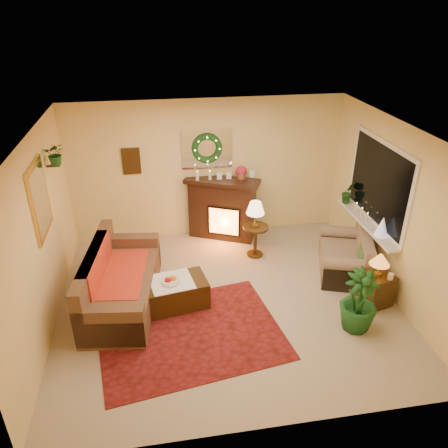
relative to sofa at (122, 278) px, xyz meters
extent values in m
plane|color=beige|center=(1.55, -0.24, -0.43)|extent=(5.00, 5.00, 0.00)
plane|color=white|center=(1.55, -0.24, 2.17)|extent=(5.00, 5.00, 0.00)
plane|color=#EFD88C|center=(1.55, 2.01, 0.87)|extent=(5.00, 5.00, 0.00)
plane|color=#EFD88C|center=(1.55, -2.49, 0.87)|extent=(5.00, 5.00, 0.00)
plane|color=#EFD88C|center=(-0.95, -0.24, 0.87)|extent=(4.50, 4.50, 0.00)
plane|color=#EFD88C|center=(4.05, -0.24, 0.87)|extent=(4.50, 4.50, 0.00)
cube|color=#620F07|center=(0.92, -0.87, -0.42)|extent=(2.70, 2.19, 0.01)
cube|color=#4D2D19|center=(0.00, 0.00, 0.00)|extent=(1.18, 2.18, 0.89)
cube|color=red|center=(-0.08, 0.12, 0.03)|extent=(0.83, 1.35, 0.02)
cube|color=#372514|center=(1.80, 1.80, 0.12)|extent=(1.26, 0.86, 1.11)
sphere|color=#B61F37|center=(2.16, 1.82, 0.87)|extent=(0.21, 0.21, 0.21)
cylinder|color=white|center=(1.35, 1.81, 0.83)|extent=(0.06, 0.06, 0.18)
cylinder|color=beige|center=(1.58, 1.81, 0.83)|extent=(0.06, 0.06, 0.17)
cube|color=white|center=(1.55, 1.99, 1.27)|extent=(0.92, 0.02, 0.72)
torus|color=#194719|center=(1.55, 1.95, 1.29)|extent=(0.55, 0.11, 0.55)
cube|color=#381E11|center=(0.20, 1.99, 1.12)|extent=(0.32, 0.03, 0.48)
cube|color=gold|center=(-0.93, 0.06, 1.32)|extent=(0.03, 0.84, 1.00)
imported|color=#194719|center=(-0.79, 0.81, 1.54)|extent=(0.33, 0.28, 0.36)
cube|color=#B3A496|center=(3.61, 0.27, -0.01)|extent=(1.11, 1.45, 0.74)
cube|color=white|center=(4.04, 0.31, 1.12)|extent=(0.03, 1.86, 1.36)
cube|color=black|center=(4.02, 0.31, 1.12)|extent=(0.02, 1.70, 1.22)
cube|color=white|center=(3.93, 0.31, 0.44)|extent=(0.22, 1.86, 0.04)
cone|color=white|center=(3.94, -0.16, 0.61)|extent=(0.21, 0.21, 0.32)
imported|color=black|center=(3.91, 1.05, 0.66)|extent=(0.28, 0.23, 0.52)
cylinder|color=#442911|center=(2.26, 1.01, -0.10)|extent=(0.59, 0.59, 0.58)
cone|color=#FFE7A5|center=(2.24, 1.00, 0.45)|extent=(0.32, 0.32, 0.49)
cube|color=black|center=(3.73, -0.63, -0.16)|extent=(0.50, 0.50, 0.51)
cone|color=#D95C0E|center=(3.69, -0.67, 0.32)|extent=(0.29, 0.29, 0.42)
cube|color=black|center=(0.72, -0.21, -0.22)|extent=(1.10, 0.72, 0.43)
cylinder|color=silver|center=(0.71, -0.24, 0.02)|extent=(0.27, 0.27, 0.06)
imported|color=#193C15|center=(3.21, -1.12, 0.02)|extent=(1.86, 1.86, 2.73)
camera|label=1|loc=(0.61, -5.52, 3.70)|focal=35.00mm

